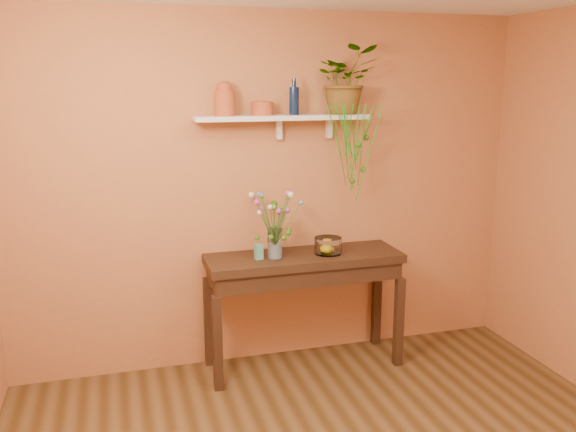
% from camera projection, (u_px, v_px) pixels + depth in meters
% --- Properties ---
extents(room, '(4.04, 4.04, 2.70)m').
position_uv_depth(room, '(382.00, 265.00, 2.79)').
color(room, brown).
rests_on(room, ground).
extents(sideboard, '(1.48, 0.48, 0.90)m').
position_uv_depth(sideboard, '(304.00, 271.00, 4.60)').
color(sideboard, '#362015').
rests_on(sideboard, ground).
extents(wall_shelf, '(1.30, 0.24, 0.19)m').
position_uv_depth(wall_shelf, '(283.00, 118.00, 4.44)').
color(wall_shelf, white).
rests_on(wall_shelf, room).
extents(terracotta_jug, '(0.15, 0.15, 0.25)m').
position_uv_depth(terracotta_jug, '(225.00, 99.00, 4.26)').
color(terracotta_jug, '#AC412B').
rests_on(terracotta_jug, wall_shelf).
extents(terracotta_pot, '(0.17, 0.17, 0.10)m').
position_uv_depth(terracotta_pot, '(262.00, 108.00, 4.40)').
color(terracotta_pot, '#AC412B').
rests_on(terracotta_pot, wall_shelf).
extents(blue_bottle, '(0.09, 0.09, 0.26)m').
position_uv_depth(blue_bottle, '(294.00, 100.00, 4.41)').
color(blue_bottle, '#091939').
rests_on(blue_bottle, wall_shelf).
extents(spider_plant, '(0.48, 0.42, 0.50)m').
position_uv_depth(spider_plant, '(346.00, 80.00, 4.52)').
color(spider_plant, '#326713').
rests_on(spider_plant, wall_shelf).
extents(plant_fronds, '(0.41, 0.29, 0.73)m').
position_uv_depth(plant_fronds, '(356.00, 149.00, 4.51)').
color(plant_fronds, '#326713').
rests_on(plant_fronds, wall_shelf).
extents(glass_vase, '(0.11, 0.11, 0.22)m').
position_uv_depth(glass_vase, '(275.00, 245.00, 4.46)').
color(glass_vase, white).
rests_on(glass_vase, sideboard).
extents(bouquet, '(0.35, 0.41, 0.41)m').
position_uv_depth(bouquet, '(274.00, 212.00, 4.42)').
color(bouquet, '#386B28').
rests_on(bouquet, glass_vase).
extents(glass_bowl, '(0.21, 0.21, 0.12)m').
position_uv_depth(glass_bowl, '(328.00, 246.00, 4.58)').
color(glass_bowl, white).
rests_on(glass_bowl, sideboard).
extents(lemon, '(0.07, 0.07, 0.07)m').
position_uv_depth(lemon, '(327.00, 248.00, 4.59)').
color(lemon, yellow).
rests_on(lemon, glass_bowl).
extents(carton, '(0.06, 0.05, 0.11)m').
position_uv_depth(carton, '(259.00, 252.00, 4.43)').
color(carton, teal).
rests_on(carton, sideboard).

